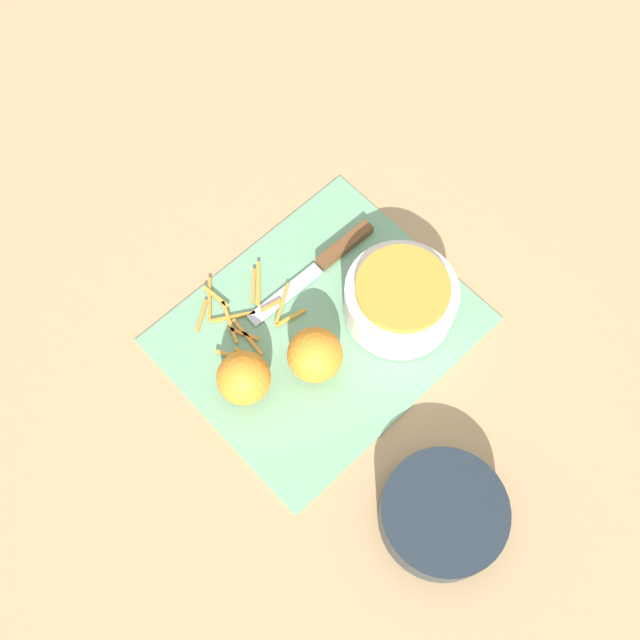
# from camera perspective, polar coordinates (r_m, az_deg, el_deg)

# --- Properties ---
(ground_plane) EXTENTS (4.00, 4.00, 0.00)m
(ground_plane) POSITION_cam_1_polar(r_m,az_deg,el_deg) (1.12, 0.00, -0.75)
(ground_plane) COLOR tan
(cutting_board) EXTENTS (0.42, 0.35, 0.01)m
(cutting_board) POSITION_cam_1_polar(r_m,az_deg,el_deg) (1.12, 0.00, -0.69)
(cutting_board) COLOR #75AD84
(cutting_board) RESTS_ON ground_plane
(bowl_speckled) EXTENTS (0.17, 0.17, 0.08)m
(bowl_speckled) POSITION_cam_1_polar(r_m,az_deg,el_deg) (1.10, 6.15, 1.65)
(bowl_speckled) COLOR silver
(bowl_speckled) RESTS_ON cutting_board
(bowl_dark) EXTENTS (0.17, 0.17, 0.06)m
(bowl_dark) POSITION_cam_1_polar(r_m,az_deg,el_deg) (1.03, 9.33, -14.40)
(bowl_dark) COLOR #1E2833
(bowl_dark) RESTS_ON ground_plane
(knife) EXTENTS (0.24, 0.03, 0.02)m
(knife) POSITION_cam_1_polar(r_m,az_deg,el_deg) (1.16, 0.98, 4.98)
(knife) COLOR brown
(knife) RESTS_ON cutting_board
(orange_left) EXTENTS (0.08, 0.08, 0.08)m
(orange_left) POSITION_cam_1_polar(r_m,az_deg,el_deg) (1.05, -5.83, -4.41)
(orange_left) COLOR orange
(orange_left) RESTS_ON cutting_board
(orange_right) EXTENTS (0.08, 0.08, 0.08)m
(orange_right) POSITION_cam_1_polar(r_m,az_deg,el_deg) (1.05, -0.38, -2.67)
(orange_right) COLOR orange
(orange_right) RESTS_ON cutting_board
(peel_pile) EXTENTS (0.16, 0.16, 0.01)m
(peel_pile) POSITION_cam_1_polar(r_m,az_deg,el_deg) (1.12, -5.84, 0.17)
(peel_pile) COLOR orange
(peel_pile) RESTS_ON cutting_board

